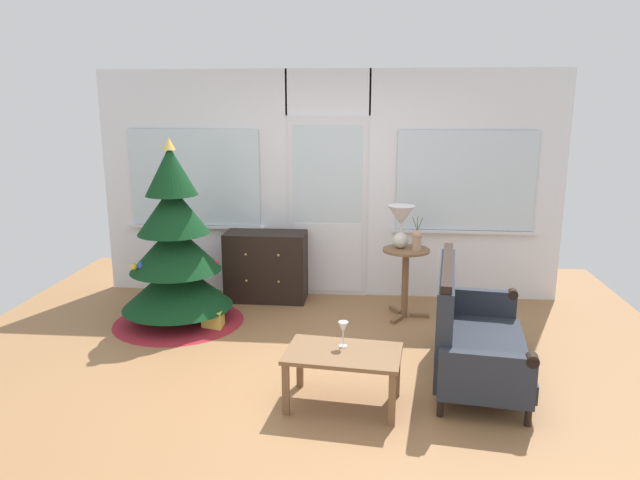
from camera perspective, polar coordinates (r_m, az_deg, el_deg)
The scene contains 11 objects.
ground_plane at distance 5.10m, azimuth -1.14°, elevation -12.44°, with size 6.76×6.76×0.00m, color #996B42.
back_wall_with_door at distance 6.73m, azimuth 0.75°, elevation 5.31°, with size 5.20×0.14×2.55m.
christmas_tree at distance 6.10m, azimuth -13.72°, elevation -1.67°, with size 1.32×1.32×1.87m.
dresser_cabinet at distance 6.71m, azimuth -5.20°, elevation -2.52°, with size 0.90×0.45×0.78m.
settee_sofa at distance 5.01m, azimuth 14.07°, elevation -8.63°, with size 0.89×1.60×0.96m.
side_table at distance 6.17m, azimuth 8.23°, elevation -2.79°, with size 0.50×0.48×0.73m.
table_lamp at distance 6.09m, azimuth 7.80°, elevation 1.84°, with size 0.28×0.28×0.44m.
flower_vase at distance 6.04m, azimuth 9.31°, elevation 0.06°, with size 0.11×0.10×0.35m.
coffee_table at distance 4.44m, azimuth 2.24°, elevation -11.42°, with size 0.89×0.61×0.42m.
wine_glass at distance 4.45m, azimuth 2.25°, elevation -8.51°, with size 0.08×0.08×0.20m.
gift_box at distance 6.02m, azimuth -10.25°, elevation -7.53°, with size 0.19×0.17×0.19m, color #D8C64C.
Camera 1 is at (0.51, -4.56, 2.21)m, focal length 33.28 mm.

